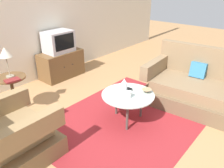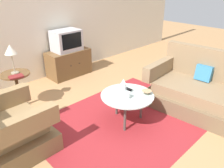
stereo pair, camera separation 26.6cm
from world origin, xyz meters
name	(u,v)px [view 2 (the right image)]	position (x,y,z in m)	size (l,w,h in m)	color
ground_plane	(122,124)	(0.00, 0.00, 0.00)	(16.00, 16.00, 0.00)	#AD7F51
back_wall	(31,13)	(0.00, 2.41, 1.35)	(9.00, 0.12, 2.70)	beige
area_rug	(126,120)	(0.12, 0.01, 0.00)	(2.57, 1.95, 0.00)	maroon
armchair	(4,133)	(-1.42, 0.57, 0.30)	(0.93, 0.87, 0.85)	brown
couch	(202,92)	(1.24, -0.59, 0.30)	(1.05, 1.69, 0.93)	brown
coffee_table	(127,97)	(0.12, 0.01, 0.40)	(0.76, 0.76, 0.44)	#B2C6C1
side_table	(17,83)	(-0.84, 1.52, 0.43)	(0.45, 0.45, 0.60)	brown
tv_stand	(69,63)	(0.53, 2.08, 0.28)	(0.91, 0.48, 0.56)	brown
television	(66,40)	(0.53, 2.10, 0.77)	(0.58, 0.41, 0.43)	#B7B7BC
table_lamp	(11,51)	(-0.84, 1.52, 0.97)	(0.18, 0.18, 0.46)	#9E937A
vase	(123,87)	(0.08, 0.06, 0.56)	(0.08, 0.08, 0.24)	white
mug	(128,95)	(0.05, -0.06, 0.49)	(0.12, 0.07, 0.10)	white
bowl	(147,92)	(0.34, -0.17, 0.47)	(0.15, 0.15, 0.05)	tan
tv_remote_dark	(127,89)	(0.25, 0.13, 0.45)	(0.05, 0.16, 0.02)	black
book	(16,77)	(-0.89, 1.35, 0.62)	(0.22, 0.17, 0.02)	maroon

